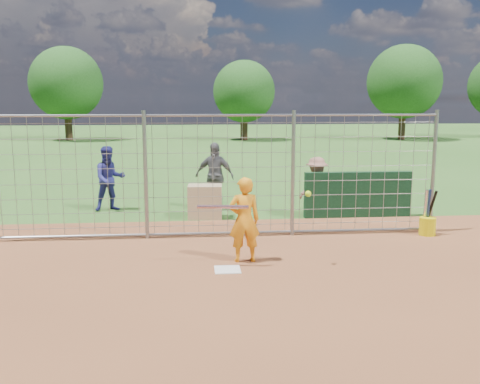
{
  "coord_description": "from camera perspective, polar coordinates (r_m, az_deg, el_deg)",
  "views": [
    {
      "loc": [
        -0.55,
        -8.75,
        2.83
      ],
      "look_at": [
        0.3,
        0.8,
        1.15
      ],
      "focal_mm": 40.0,
      "sensor_mm": 36.0,
      "label": 1
    }
  ],
  "objects": [
    {
      "name": "bystander_a",
      "position": [
        13.96,
        -13.74,
        1.4
      ],
      "size": [
        0.96,
        0.85,
        1.65
      ],
      "primitive_type": "imported",
      "rotation": [
        0.0,
        0.0,
        0.33
      ],
      "color": "navy",
      "rests_on": "ground"
    },
    {
      "name": "ground",
      "position": [
        9.21,
        -1.43,
        -7.96
      ],
      "size": [
        100.0,
        100.0,
        0.0
      ],
      "primitive_type": "plane",
      "color": "#2D591E",
      "rests_on": "ground"
    },
    {
      "name": "infield_dirt",
      "position": [
        6.43,
        0.35,
        -16.14
      ],
      "size": [
        18.0,
        18.0,
        0.0
      ],
      "primitive_type": "plane",
      "color": "brown",
      "rests_on": "ground"
    },
    {
      "name": "batter",
      "position": [
        9.29,
        0.45,
        -2.98
      ],
      "size": [
        0.57,
        0.4,
        1.5
      ],
      "primitive_type": "imported",
      "rotation": [
        0.0,
        0.0,
        3.22
      ],
      "color": "orange",
      "rests_on": "ground"
    },
    {
      "name": "bucket_with_bats",
      "position": [
        11.87,
        19.37,
        -3.21
      ],
      "size": [
        0.34,
        0.39,
        0.98
      ],
      "color": "yellow",
      "rests_on": "ground"
    },
    {
      "name": "equipment_in_play",
      "position": [
        8.88,
        0.38,
        -1.25
      ],
      "size": [
        1.91,
        0.19,
        0.29
      ],
      "color": "silver",
      "rests_on": "ground"
    },
    {
      "name": "backstop_fence",
      "position": [
        10.88,
        -2.14,
        1.63
      ],
      "size": [
        9.08,
        0.08,
        2.6
      ],
      "color": "gray",
      "rests_on": "ground"
    },
    {
      "name": "bystander_b",
      "position": [
        13.72,
        -2.75,
        1.71
      ],
      "size": [
        1.1,
        0.75,
        1.73
      ],
      "primitive_type": "imported",
      "rotation": [
        0.0,
        0.0,
        -0.35
      ],
      "color": "#5A595F",
      "rests_on": "ground"
    },
    {
      "name": "tree_line",
      "position": [
        37.07,
        0.62,
        11.32
      ],
      "size": [
        44.66,
        6.72,
        6.48
      ],
      "color": "#3F2B19",
      "rests_on": "ground"
    },
    {
      "name": "bystander_c",
      "position": [
        13.12,
        8.15,
        0.59
      ],
      "size": [
        1.07,
        0.89,
        1.44
      ],
      "primitive_type": "imported",
      "rotation": [
        0.0,
        0.0,
        3.6
      ],
      "color": "#936050",
      "rests_on": "ground"
    },
    {
      "name": "equipment_bin",
      "position": [
        12.78,
        -3.76,
        -1.03
      ],
      "size": [
        0.83,
        0.6,
        0.8
      ],
      "primitive_type": "cube",
      "rotation": [
        0.0,
        0.0,
        -0.06
      ],
      "color": "tan",
      "rests_on": "ground"
    },
    {
      "name": "dugout_wall",
      "position": [
        13.16,
        12.46,
        -0.27
      ],
      "size": [
        2.6,
        0.2,
        1.1
      ],
      "primitive_type": "cube",
      "color": "#11381E",
      "rests_on": "ground"
    },
    {
      "name": "home_plate",
      "position": [
        9.02,
        -1.35,
        -8.29
      ],
      "size": [
        0.43,
        0.43,
        0.02
      ],
      "primitive_type": "cube",
      "color": "silver",
      "rests_on": "ground"
    }
  ]
}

